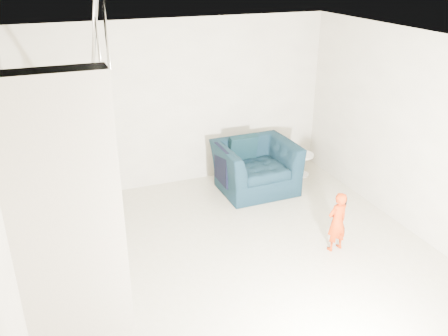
{
  "coord_description": "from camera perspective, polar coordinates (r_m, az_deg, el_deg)",
  "views": [
    {
      "loc": [
        -2.02,
        -4.39,
        3.53
      ],
      "look_at": [
        0.15,
        1.2,
        0.85
      ],
      "focal_mm": 38.0,
      "sensor_mm": 36.0,
      "label": 1
    }
  ],
  "objects": [
    {
      "name": "armchair",
      "position": [
        7.73,
        3.83,
        0.14
      ],
      "size": [
        1.25,
        1.1,
        0.8
      ],
      "primitive_type": "imported",
      "rotation": [
        0.0,
        0.0,
        0.02
      ],
      "color": "black",
      "rests_on": "floor"
    },
    {
      "name": "side_table",
      "position": [
        8.38,
        9.31,
        0.85
      ],
      "size": [
        0.4,
        0.4,
        0.4
      ],
      "color": "white",
      "rests_on": "floor"
    },
    {
      "name": "left_wall",
      "position": [
        4.92,
        -24.52,
        -4.56
      ],
      "size": [
        0.0,
        5.5,
        5.5
      ],
      "primitive_type": "plane",
      "rotation": [
        1.57,
        0.0,
        1.57
      ],
      "color": "#A69B87",
      "rests_on": "floor"
    },
    {
      "name": "phone",
      "position": [
        6.18,
        14.37,
        -3.78
      ],
      "size": [
        0.02,
        0.05,
        0.1
      ],
      "primitive_type": "cube",
      "rotation": [
        0.0,
        0.0,
        0.05
      ],
      "color": "black",
      "rests_on": "toddler"
    },
    {
      "name": "throw",
      "position": [
        7.51,
        -0.28,
        0.33
      ],
      "size": [
        0.05,
        0.54,
        0.6
      ],
      "primitive_type": "cube",
      "color": "black",
      "rests_on": "armchair"
    },
    {
      "name": "floor",
      "position": [
        5.98,
        2.89,
        -12.11
      ],
      "size": [
        5.5,
        5.5,
        0.0
      ],
      "primitive_type": "plane",
      "color": "tan",
      "rests_on": "ground"
    },
    {
      "name": "toddler",
      "position": [
        6.3,
        13.45,
        -6.3
      ],
      "size": [
        0.33,
        0.24,
        0.83
      ],
      "primitive_type": "imported",
      "rotation": [
        0.0,
        0.0,
        3.29
      ],
      "color": "#9A2C04",
      "rests_on": "floor"
    },
    {
      "name": "back_wall",
      "position": [
        7.73,
        -5.25,
        7.61
      ],
      "size": [
        5.0,
        0.0,
        5.0
      ],
      "primitive_type": "plane",
      "rotation": [
        1.57,
        0.0,
        0.0
      ],
      "color": "#A69B87",
      "rests_on": "floor"
    },
    {
      "name": "cushion",
      "position": [
        7.83,
        2.25,
        2.4
      ],
      "size": [
        0.47,
        0.23,
        0.47
      ],
      "primitive_type": "cube",
      "rotation": [
        0.21,
        0.0,
        0.0
      ],
      "color": "black",
      "rests_on": "armchair"
    },
    {
      "name": "right_wall",
      "position": [
        6.66,
        23.23,
        2.99
      ],
      "size": [
        0.0,
        5.5,
        5.5
      ],
      "primitive_type": "plane",
      "rotation": [
        1.57,
        0.0,
        -1.57
      ],
      "color": "#A69B87",
      "rests_on": "floor"
    },
    {
      "name": "staircase",
      "position": [
        5.57,
        -18.58,
        -4.89
      ],
      "size": [
        1.02,
        3.03,
        3.62
      ],
      "color": "#ADA089",
      "rests_on": "floor"
    },
    {
      "name": "ceiling",
      "position": [
        4.9,
        3.56,
        14.31
      ],
      "size": [
        5.5,
        5.5,
        0.0
      ],
      "primitive_type": "plane",
      "rotation": [
        3.14,
        0.0,
        0.0
      ],
      "color": "silver",
      "rests_on": "back_wall"
    }
  ]
}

